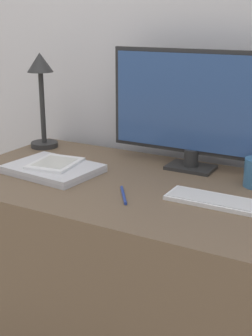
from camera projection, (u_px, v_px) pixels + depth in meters
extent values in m
cube|color=silver|center=(198.00, 34.00, 1.69)|extent=(3.60, 0.05, 2.40)
cube|color=brown|center=(143.00, 288.00, 1.60)|extent=(1.29, 0.66, 0.75)
cube|color=#262626|center=(191.00, 167.00, 1.64)|extent=(0.16, 0.11, 0.01)
cylinder|color=#262626|center=(191.00, 158.00, 1.63)|extent=(0.05, 0.05, 0.06)
cube|color=#262626|center=(194.00, 103.00, 1.58)|extent=(0.61, 0.01, 0.35)
cube|color=#2D4C84|center=(193.00, 103.00, 1.57)|extent=(0.58, 0.01, 0.33)
cube|color=silver|center=(213.00, 200.00, 1.35)|extent=(0.27, 0.10, 0.01)
cube|color=silver|center=(213.00, 198.00, 1.34)|extent=(0.25, 0.09, 0.00)
cube|color=#BCBCC1|center=(53.00, 171.00, 1.61)|extent=(0.32, 0.25, 0.01)
cube|color=silver|center=(53.00, 167.00, 1.60)|extent=(0.32, 0.25, 0.01)
cube|color=white|center=(55.00, 163.00, 1.61)|extent=(0.17, 0.19, 0.01)
cube|color=beige|center=(55.00, 162.00, 1.61)|extent=(0.13, 0.14, 0.00)
cylinder|color=#282828|center=(44.00, 144.00, 1.92)|extent=(0.11, 0.11, 0.02)
cylinder|color=#282828|center=(42.00, 108.00, 1.88)|extent=(0.02, 0.02, 0.28)
cone|color=#282828|center=(40.00, 62.00, 1.82)|extent=(0.10, 0.10, 0.07)
cylinder|color=navy|center=(124.00, 195.00, 1.39)|extent=(0.09, 0.12, 0.01)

